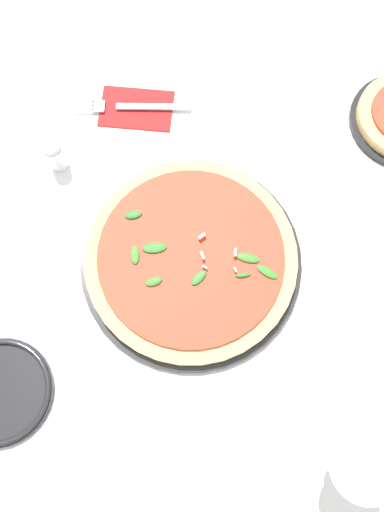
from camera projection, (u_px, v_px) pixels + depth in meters
ground_plane at (180, 265)px, 0.84m from camera, size 6.00×6.00×0.00m
pizza_arugula_main at (192, 258)px, 0.82m from camera, size 0.37×0.37×0.05m
wine_glass at (356, 462)px, 0.63m from camera, size 0.09×0.09×0.17m
napkin at (137, 108)px, 0.93m from camera, size 0.15×0.11×0.01m
fork at (133, 106)px, 0.92m from camera, size 0.22×0.04×0.00m
side_plate_white at (1, 392)px, 0.77m from camera, size 0.17×0.17×0.02m
shaker_pepper at (56, 155)px, 0.86m from camera, size 0.03×0.03×0.07m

